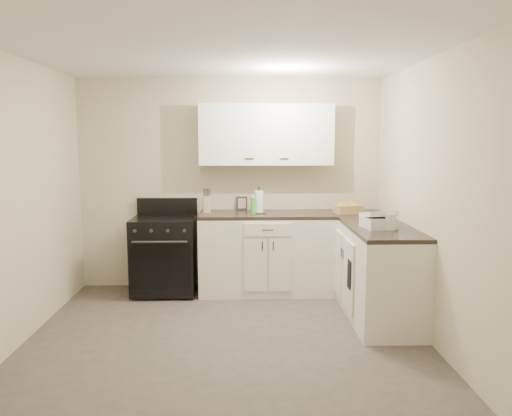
{
  "coord_description": "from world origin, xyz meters",
  "views": [
    {
      "loc": [
        0.14,
        -4.21,
        1.79
      ],
      "look_at": [
        0.28,
        0.85,
        1.09
      ],
      "focal_mm": 35.0,
      "sensor_mm": 36.0,
      "label": 1
    }
  ],
  "objects_px": {
    "paper_towel": "(259,202)",
    "knife_block": "(207,204)",
    "wicker_basket": "(348,209)",
    "stove": "(165,255)",
    "countertop_grill": "(379,223)"
  },
  "relations": [
    {
      "from": "stove",
      "to": "knife_block",
      "type": "relative_size",
      "value": 4.6
    },
    {
      "from": "paper_towel",
      "to": "wicker_basket",
      "type": "relative_size",
      "value": 0.86
    },
    {
      "from": "wicker_basket",
      "to": "stove",
      "type": "bearing_deg",
      "value": 179.29
    },
    {
      "from": "wicker_basket",
      "to": "paper_towel",
      "type": "bearing_deg",
      "value": 177.05
    },
    {
      "from": "paper_towel",
      "to": "countertop_grill",
      "type": "xyz_separation_m",
      "value": [
        1.12,
        -1.02,
        -0.08
      ]
    },
    {
      "from": "knife_block",
      "to": "wicker_basket",
      "type": "bearing_deg",
      "value": -14.85
    },
    {
      "from": "paper_towel",
      "to": "knife_block",
      "type": "bearing_deg",
      "value": 173.43
    },
    {
      "from": "knife_block",
      "to": "wicker_basket",
      "type": "height_order",
      "value": "knife_block"
    },
    {
      "from": "knife_block",
      "to": "countertop_grill",
      "type": "relative_size",
      "value": 0.66
    },
    {
      "from": "stove",
      "to": "wicker_basket",
      "type": "bearing_deg",
      "value": -0.71
    },
    {
      "from": "knife_block",
      "to": "countertop_grill",
      "type": "bearing_deg",
      "value": -42.73
    },
    {
      "from": "knife_block",
      "to": "paper_towel",
      "type": "xyz_separation_m",
      "value": [
        0.6,
        -0.07,
        0.03
      ]
    },
    {
      "from": "countertop_grill",
      "to": "paper_towel",
      "type": "bearing_deg",
      "value": 127.48
    },
    {
      "from": "wicker_basket",
      "to": "countertop_grill",
      "type": "relative_size",
      "value": 1.04
    },
    {
      "from": "stove",
      "to": "wicker_basket",
      "type": "distance_m",
      "value": 2.19
    }
  ]
}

